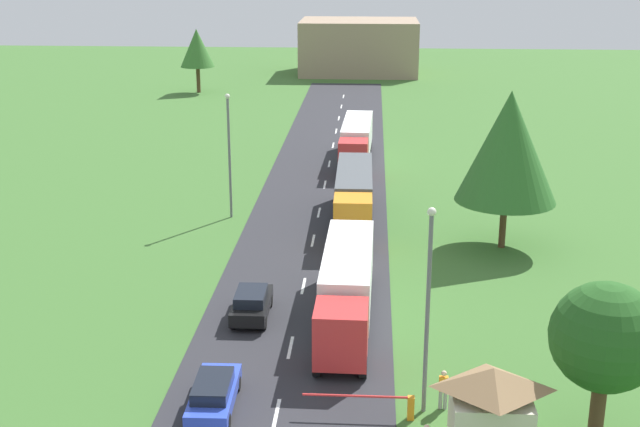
% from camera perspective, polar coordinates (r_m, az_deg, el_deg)
% --- Properties ---
extents(road, '(10.00, 140.00, 0.06)m').
position_cam_1_polar(road, '(54.18, -0.62, -2.55)').
color(road, '#2B2B30').
rests_on(road, ground).
extents(lane_marking_centre, '(0.16, 124.30, 0.01)m').
position_cam_1_polar(lane_marking_centre, '(52.09, -0.80, -3.35)').
color(lane_marking_centre, white).
rests_on(lane_marking_centre, road).
extents(truck_lead, '(2.68, 12.94, 3.52)m').
position_cam_1_polar(truck_lead, '(43.48, 1.82, -4.88)').
color(truck_lead, red).
rests_on(truck_lead, road).
extents(truck_second, '(2.60, 13.17, 3.60)m').
position_cam_1_polar(truck_second, '(58.86, 2.33, 1.26)').
color(truck_second, orange).
rests_on(truck_second, road).
extents(truck_third, '(2.84, 13.27, 3.53)m').
position_cam_1_polar(truck_third, '(76.32, 2.49, 5.02)').
color(truck_third, red).
rests_on(truck_third, road).
extents(car_lead, '(1.87, 4.63, 1.44)m').
position_cam_1_polar(car_lead, '(36.37, -7.24, -12.00)').
color(car_lead, blue).
rests_on(car_lead, road).
extents(car_second, '(1.89, 4.23, 1.57)m').
position_cam_1_polar(car_second, '(44.46, -4.68, -6.10)').
color(car_second, black).
rests_on(car_second, road).
extents(guard_booth, '(3.42, 2.80, 3.79)m').
position_cam_1_polar(guard_booth, '(33.25, 11.55, -13.10)').
color(guard_booth, beige).
rests_on(guard_booth, ground).
extents(barrier_gate, '(4.64, 0.28, 1.05)m').
position_cam_1_polar(barrier_gate, '(35.71, 4.89, -12.75)').
color(barrier_gate, orange).
rests_on(barrier_gate, ground).
extents(person_lead, '(0.38, 0.24, 1.80)m').
position_cam_1_polar(person_lead, '(36.50, 8.38, -11.70)').
color(person_lead, gray).
rests_on(person_lead, ground).
extents(lamppost_lead, '(0.36, 0.36, 9.02)m').
position_cam_1_polar(lamppost_lead, '(34.46, 7.35, -5.99)').
color(lamppost_lead, slate).
rests_on(lamppost_lead, ground).
extents(lamppost_second, '(0.36, 0.36, 9.02)m').
position_cam_1_polar(lamppost_second, '(60.02, -6.19, 4.30)').
color(lamppost_second, slate).
rests_on(lamppost_second, ground).
extents(tree_oak, '(4.55, 4.55, 8.46)m').
position_cam_1_polar(tree_oak, '(115.14, -8.36, 11.06)').
color(tree_oak, '#513823').
rests_on(tree_oak, ground).
extents(tree_birch, '(4.37, 4.37, 6.53)m').
position_cam_1_polar(tree_birch, '(34.59, 18.83, -7.99)').
color(tree_birch, '#513823').
rests_on(tree_birch, ground).
extents(tree_maple, '(6.46, 6.46, 10.29)m').
position_cam_1_polar(tree_maple, '(54.35, 12.67, 4.45)').
color(tree_maple, '#513823').
rests_on(tree_maple, ground).
extents(distant_building, '(17.88, 13.62, 8.13)m').
position_cam_1_polar(distant_building, '(132.52, 2.66, 11.25)').
color(distant_building, '#9E846B').
rests_on(distant_building, ground).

